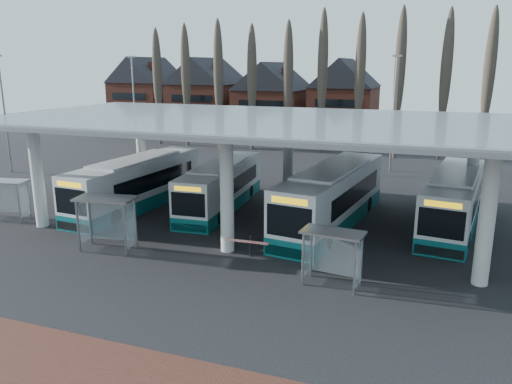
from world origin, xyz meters
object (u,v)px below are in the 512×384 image
(bus_3, at_px, (454,201))
(shelter_1, at_px, (107,211))
(bus_2, at_px, (332,197))
(bus_1, at_px, (221,187))
(shelter_0, at_px, (7,191))
(bus_0, at_px, (138,184))
(shelter_2, at_px, (333,245))

(bus_3, xyz_separation_m, shelter_1, (-16.96, -10.21, 0.49))
(bus_2, distance_m, bus_3, 7.20)
(bus_1, relative_size, shelter_1, 3.48)
(bus_1, relative_size, shelter_0, 3.89)
(bus_3, bearing_deg, bus_0, -164.93)
(bus_2, relative_size, shelter_1, 4.05)
(shelter_1, bearing_deg, shelter_2, -10.50)
(bus_0, bearing_deg, shelter_0, -135.54)
(bus_1, relative_size, bus_2, 0.86)
(shelter_0, bearing_deg, shelter_1, -25.71)
(shelter_2, bearing_deg, bus_0, 157.98)
(bus_1, height_order, shelter_1, bus_1)
(bus_0, distance_m, bus_3, 20.15)
(bus_0, relative_size, bus_1, 1.09)
(bus_1, bearing_deg, bus_3, 0.35)
(shelter_1, xyz_separation_m, shelter_2, (11.85, -0.40, -0.24))
(bus_3, relative_size, shelter_1, 3.75)
(shelter_0, height_order, shelter_1, shelter_1)
(bus_3, bearing_deg, shelter_2, -108.59)
(bus_0, bearing_deg, shelter_1, -63.47)
(bus_1, height_order, bus_3, bus_3)
(shelter_0, xyz_separation_m, shelter_1, (9.08, -2.33, 0.24))
(shelter_2, bearing_deg, shelter_1, -176.17)
(bus_0, height_order, bus_3, bus_0)
(bus_1, height_order, bus_2, bus_2)
(bus_2, bearing_deg, shelter_1, -134.09)
(shelter_0, bearing_deg, bus_1, 19.24)
(bus_2, height_order, shelter_0, bus_2)
(bus_0, height_order, bus_2, bus_2)
(bus_0, distance_m, shelter_2, 16.78)
(bus_0, xyz_separation_m, bus_2, (13.11, 0.57, 0.09))
(bus_1, distance_m, bus_2, 7.79)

